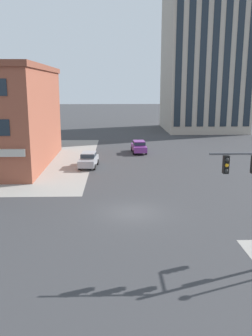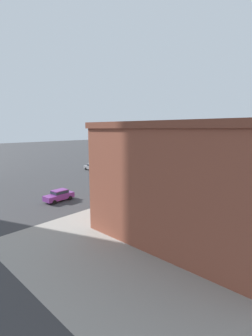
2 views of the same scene
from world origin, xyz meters
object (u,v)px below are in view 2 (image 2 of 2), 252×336
(traffic_signal_main, at_px, (154,154))
(car_main_southbound_near, at_px, (129,191))
(bench_near_signal, at_px, (138,165))
(street_lamp_corner_near, at_px, (147,155))
(car_main_southbound_far, at_px, (59,195))
(car_main_northbound_near, at_px, (92,167))
(car_main_northbound_far, at_px, (129,166))
(bollard_sphere_curb_b, at_px, (141,167))
(bollard_sphere_curb_a, at_px, (146,167))
(pedestrian_by_lamp, at_px, (136,159))
(bollard_sphere_curb_c, at_px, (137,166))
(pedestrian_walking_east, at_px, (156,164))
(pedestrian_with_bag, at_px, (151,161))
(street_lamp_mid_sidewalk, at_px, (127,154))
(pedestrian_at_curb, at_px, (156,161))
(bollard_sphere_curb_d, at_px, (134,166))
(bench_mid_block, at_px, (129,164))
(pedestrian_near_bench, at_px, (164,161))

(traffic_signal_main, bearing_deg, car_main_southbound_near, 117.43)
(bench_near_signal, bearing_deg, street_lamp_corner_near, 160.33)
(traffic_signal_main, relative_size, car_main_southbound_far, 1.41)
(car_main_northbound_near, xyz_separation_m, car_main_northbound_far, (-6.59, -7.28, 0.00))
(bench_near_signal, bearing_deg, bollard_sphere_curb_b, 148.38)
(bollard_sphere_curb_a, relative_size, car_main_northbound_near, 0.18)
(pedestrian_by_lamp, distance_m, car_main_northbound_far, 15.79)
(bollard_sphere_curb_c, relative_size, pedestrian_walking_east, 0.49)
(pedestrian_with_bag, height_order, street_lamp_corner_near, street_lamp_corner_near)
(street_lamp_mid_sidewalk, distance_m, car_main_southbound_near, 31.11)
(bench_near_signal, bearing_deg, pedestrian_by_lamp, -46.70)
(pedestrian_at_curb, bearing_deg, bollard_sphere_curb_d, 85.44)
(bench_mid_block, relative_size, pedestrian_near_bench, 1.04)
(bollard_sphere_curb_b, relative_size, pedestrian_near_bench, 0.45)
(bollard_sphere_curb_a, relative_size, bollard_sphere_curb_b, 1.00)
(traffic_signal_main, relative_size, bollard_sphere_curb_a, 8.08)
(street_lamp_mid_sidewalk, xyz_separation_m, car_main_northbound_near, (2.32, 11.18, -2.67))
(pedestrian_with_bag, distance_m, street_lamp_corner_near, 10.09)
(bollard_sphere_curb_c, height_order, pedestrian_with_bag, pedestrian_with_bag)
(pedestrian_at_curb, height_order, pedestrian_by_lamp, pedestrian_at_curb)
(bollard_sphere_curb_b, relative_size, bollard_sphere_curb_c, 1.00)
(pedestrian_walking_east, distance_m, car_main_southbound_near, 30.98)
(bollard_sphere_curb_d, xyz_separation_m, bench_mid_block, (4.02, -2.52, -0.07))
(bollard_sphere_curb_a, bearing_deg, street_lamp_mid_sidewalk, 3.97)
(street_lamp_mid_sidewalk, bearing_deg, pedestrian_walking_east, -144.81)
(bench_near_signal, bearing_deg, bollard_sphere_curb_c, 127.49)
(car_main_northbound_near, bearing_deg, pedestrian_walking_east, -119.62)
(bollard_sphere_curb_b, height_order, pedestrian_at_curb, pedestrian_at_curb)
(pedestrian_by_lamp, bearing_deg, street_lamp_corner_near, 141.68)
(bollard_sphere_curb_d, height_order, bench_mid_block, bollard_sphere_curb_d)
(bench_near_signal, xyz_separation_m, pedestrian_near_bench, (-2.91, -9.38, 0.68))
(street_lamp_mid_sidewalk, relative_size, car_main_southbound_far, 1.29)
(street_lamp_corner_near, xyz_separation_m, car_main_southbound_far, (-7.96, 31.57, -2.81))
(pedestrian_walking_east, bearing_deg, pedestrian_near_bench, -78.33)
(bollard_sphere_curb_a, height_order, bollard_sphere_curb_b, same)
(bench_near_signal, height_order, pedestrian_walking_east, pedestrian_walking_east)
(bollard_sphere_curb_d, bearing_deg, bollard_sphere_curb_a, -174.24)
(pedestrian_by_lamp, distance_m, street_lamp_mid_sidewalk, 10.62)
(pedestrian_at_curb, xyz_separation_m, pedestrian_by_lamp, (7.87, 0.43, -0.06))
(bollard_sphere_curb_b, height_order, car_main_northbound_near, car_main_northbound_near)
(street_lamp_corner_near, bearing_deg, bollard_sphere_curb_b, -2.56)
(car_main_southbound_far, bearing_deg, bench_mid_block, -64.36)
(bollard_sphere_curb_a, height_order, bench_near_signal, bollard_sphere_curb_a)
(traffic_signal_main, relative_size, street_lamp_mid_sidewalk, 1.09)
(bench_mid_block, xyz_separation_m, pedestrian_walking_east, (-8.17, -2.17, 0.59))
(bollard_sphere_curb_b, relative_size, bench_mid_block, 0.43)
(bench_near_signal, distance_m, car_main_northbound_far, 5.95)
(traffic_signal_main, bearing_deg, car_main_northbound_far, 35.21)
(car_main_southbound_near, bearing_deg, bollard_sphere_curb_d, -50.79)
(traffic_signal_main, bearing_deg, bench_mid_block, -14.39)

